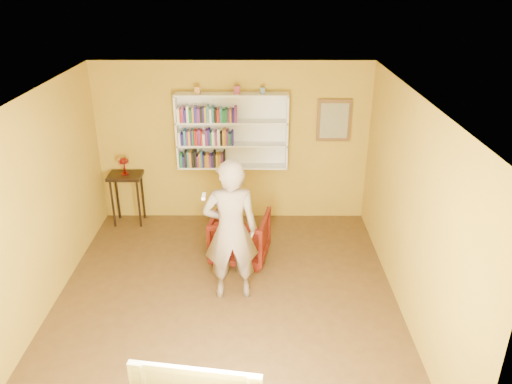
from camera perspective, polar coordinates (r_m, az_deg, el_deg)
room_shell at (r=6.17m, az=-3.67°, el=-4.83°), size 5.30×5.80×2.88m
bookshelf at (r=8.17m, az=-2.73°, el=7.03°), size 1.80×0.29×1.23m
books_row_lower at (r=8.26m, az=-6.14°, el=3.73°), size 0.74×0.19×0.27m
books_row_middle at (r=8.12m, az=-5.70°, el=6.23°), size 0.88×0.19×0.27m
books_row_upper at (r=8.01m, az=-5.62°, el=8.78°), size 0.95×0.19×0.26m
ornament_left at (r=7.98m, az=-6.73°, el=11.50°), size 0.08×0.08×0.11m
ornament_centre at (r=7.93m, az=-2.19°, el=11.61°), size 0.09×0.09×0.12m
ornament_right at (r=7.93m, az=0.75°, el=11.53°), size 0.07×0.07×0.10m
framed_painting at (r=8.25m, az=8.90°, el=8.08°), size 0.55×0.05×0.70m
console_table at (r=8.59m, az=-14.63°, el=1.04°), size 0.55×0.42×0.89m
ruby_lustre at (r=8.46m, az=-14.89°, el=3.27°), size 0.17×0.18×0.28m
armchair at (r=7.42m, az=-1.82°, el=-5.10°), size 0.93×0.95×0.75m
person at (r=6.34m, az=-2.90°, el=-4.46°), size 0.75×0.53×1.94m
game_remote at (r=5.79m, az=-5.99°, el=-0.49°), size 0.04×0.15×0.04m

